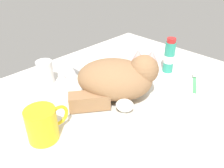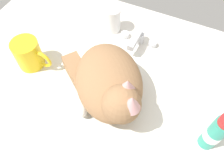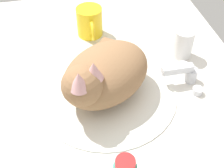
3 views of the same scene
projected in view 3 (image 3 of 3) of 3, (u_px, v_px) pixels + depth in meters
The scene contains 6 objects.
ground_plane at pixel (107, 97), 82.20cm from camera, with size 110.00×82.50×3.00cm, color silver.
sink_basin at pixel (107, 92), 80.87cm from camera, with size 37.64×37.64×0.77cm, color silver.
faucet at pixel (187, 74), 82.61cm from camera, with size 13.08×10.48×5.96cm.
cat at pixel (102, 74), 75.13cm from camera, with size 31.97×30.87×16.38cm.
coffee_mug at pixel (88, 22), 96.80cm from camera, with size 12.65×8.29×9.50cm.
rinse_cup at pixel (183, 43), 89.33cm from camera, with size 6.01×6.01×8.96cm.
Camera 3 is at (54.73, -10.18, 59.10)cm, focal length 48.16 mm.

